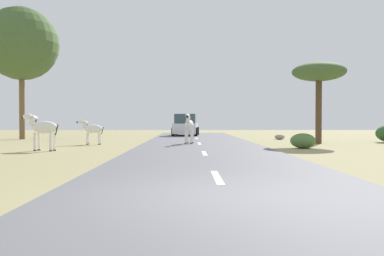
{
  "coord_description": "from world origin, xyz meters",
  "views": [
    {
      "loc": [
        -0.41,
        -6.18,
        1.26
      ],
      "look_at": [
        -0.21,
        10.05,
        0.95
      ],
      "focal_mm": 36.03,
      "sensor_mm": 36.0,
      "label": 1
    }
  ],
  "objects_px": {
    "zebra_2": "(92,129)",
    "tree_1": "(21,44)",
    "car_0": "(186,126)",
    "zebra_0": "(189,125)",
    "rock_2": "(280,137)",
    "bush_1": "(303,141)",
    "tree_0": "(319,73)",
    "zebra_1": "(43,128)"
  },
  "relations": [
    {
      "from": "zebra_2",
      "to": "tree_1",
      "type": "distance_m",
      "value": 10.21
    },
    {
      "from": "car_0",
      "to": "tree_0",
      "type": "distance_m",
      "value": 13.04
    },
    {
      "from": "bush_1",
      "to": "rock_2",
      "type": "distance_m",
      "value": 8.1
    },
    {
      "from": "zebra_0",
      "to": "bush_1",
      "type": "relative_size",
      "value": 1.51
    },
    {
      "from": "tree_0",
      "to": "zebra_2",
      "type": "bearing_deg",
      "value": -177.06
    },
    {
      "from": "tree_1",
      "to": "bush_1",
      "type": "height_order",
      "value": "tree_1"
    },
    {
      "from": "car_0",
      "to": "tree_1",
      "type": "bearing_deg",
      "value": -151.06
    },
    {
      "from": "zebra_2",
      "to": "rock_2",
      "type": "xyz_separation_m",
      "value": [
        11.14,
        5.24,
        -0.64
      ]
    },
    {
      "from": "zebra_1",
      "to": "tree_0",
      "type": "height_order",
      "value": "tree_0"
    },
    {
      "from": "zebra_1",
      "to": "zebra_0",
      "type": "bearing_deg",
      "value": -43.53
    },
    {
      "from": "zebra_0",
      "to": "tree_0",
      "type": "relative_size",
      "value": 0.39
    },
    {
      "from": "tree_0",
      "to": "bush_1",
      "type": "bearing_deg",
      "value": -118.83
    },
    {
      "from": "zebra_0",
      "to": "car_0",
      "type": "bearing_deg",
      "value": -82.59
    },
    {
      "from": "zebra_2",
      "to": "rock_2",
      "type": "height_order",
      "value": "zebra_2"
    },
    {
      "from": "zebra_2",
      "to": "bush_1",
      "type": "bearing_deg",
      "value": -103.47
    },
    {
      "from": "tree_1",
      "to": "zebra_0",
      "type": "bearing_deg",
      "value": -27.97
    },
    {
      "from": "zebra_2",
      "to": "tree_0",
      "type": "bearing_deg",
      "value": -85.24
    },
    {
      "from": "zebra_1",
      "to": "car_0",
      "type": "distance_m",
      "value": 16.31
    },
    {
      "from": "zebra_1",
      "to": "tree_1",
      "type": "xyz_separation_m",
      "value": [
        -5.15,
        10.07,
        5.45
      ]
    },
    {
      "from": "zebra_0",
      "to": "zebra_1",
      "type": "bearing_deg",
      "value": 40.13
    },
    {
      "from": "zebra_2",
      "to": "zebra_1",
      "type": "bearing_deg",
      "value": 168.11
    },
    {
      "from": "zebra_0",
      "to": "tree_0",
      "type": "xyz_separation_m",
      "value": [
        7.06,
        0.71,
        2.8
      ]
    },
    {
      "from": "zebra_2",
      "to": "car_0",
      "type": "relative_size",
      "value": 0.32
    },
    {
      "from": "car_0",
      "to": "tree_1",
      "type": "xyz_separation_m",
      "value": [
        -11.04,
        -5.13,
        5.57
      ]
    },
    {
      "from": "car_0",
      "to": "rock_2",
      "type": "height_order",
      "value": "car_0"
    },
    {
      "from": "tree_0",
      "to": "bush_1",
      "type": "relative_size",
      "value": 3.87
    },
    {
      "from": "car_0",
      "to": "zebra_1",
      "type": "bearing_deg",
      "value": -107.18
    },
    {
      "from": "bush_1",
      "to": "rock_2",
      "type": "bearing_deg",
      "value": 83.8
    },
    {
      "from": "zebra_0",
      "to": "rock_2",
      "type": "bearing_deg",
      "value": -132.31
    },
    {
      "from": "zebra_0",
      "to": "tree_1",
      "type": "relative_size",
      "value": 0.19
    },
    {
      "from": "tree_1",
      "to": "bush_1",
      "type": "xyz_separation_m",
      "value": [
        16.43,
        -8.7,
        -6.07
      ]
    },
    {
      "from": "zebra_1",
      "to": "zebra_2",
      "type": "distance_m",
      "value": 4.31
    },
    {
      "from": "zebra_1",
      "to": "bush_1",
      "type": "bearing_deg",
      "value": -70.4
    },
    {
      "from": "zebra_1",
      "to": "rock_2",
      "type": "height_order",
      "value": "zebra_1"
    },
    {
      "from": "bush_1",
      "to": "rock_2",
      "type": "xyz_separation_m",
      "value": [
        0.87,
        8.05,
        -0.17
      ]
    },
    {
      "from": "zebra_2",
      "to": "car_0",
      "type": "height_order",
      "value": "car_0"
    },
    {
      "from": "tree_1",
      "to": "bush_1",
      "type": "distance_m",
      "value": 19.56
    },
    {
      "from": "zebra_1",
      "to": "rock_2",
      "type": "bearing_deg",
      "value": -39.58
    },
    {
      "from": "zebra_2",
      "to": "zebra_0",
      "type": "bearing_deg",
      "value": -89.17
    },
    {
      "from": "bush_1",
      "to": "tree_0",
      "type": "bearing_deg",
      "value": 61.17
    },
    {
      "from": "zebra_1",
      "to": "bush_1",
      "type": "height_order",
      "value": "zebra_1"
    },
    {
      "from": "zebra_1",
      "to": "tree_1",
      "type": "distance_m",
      "value": 12.56
    }
  ]
}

